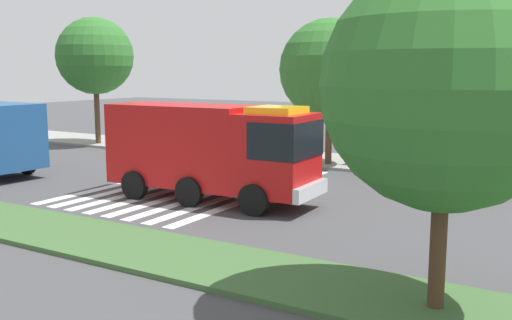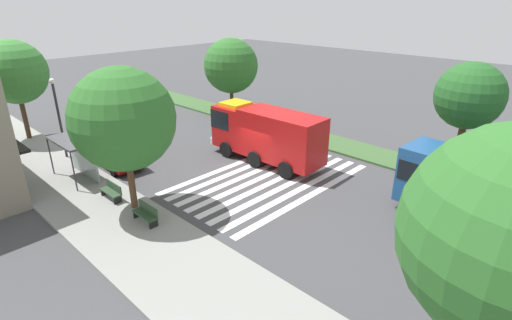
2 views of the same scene
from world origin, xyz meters
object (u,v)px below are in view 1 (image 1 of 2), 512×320
at_px(parked_car_mid, 435,164).
at_px(sidewalk_tree_west, 330,70).
at_px(sidewalk_tree_far_west, 95,56).
at_px(fire_truck, 215,147).
at_px(median_tree_center, 446,86).
at_px(bench_near_shelter, 362,157).
at_px(bus_stop_shelter, 445,136).
at_px(bench_west_of_shelter, 301,152).

height_order(parked_car_mid, sidewalk_tree_west, sidewalk_tree_west).
height_order(sidewalk_tree_far_west, sidewalk_tree_west, sidewalk_tree_far_west).
relative_size(parked_car_mid, sidewalk_tree_far_west, 0.54).
bearing_deg(fire_truck, sidewalk_tree_far_west, 147.45).
bearing_deg(parked_car_mid, sidewalk_tree_far_west, 175.96).
height_order(sidewalk_tree_west, median_tree_center, sidewalk_tree_west).
relative_size(fire_truck, parked_car_mid, 1.91).
bearing_deg(fire_truck, bench_near_shelter, 76.54).
xyz_separation_m(parked_car_mid, median_tree_center, (3.42, -13.48, 3.67)).
bearing_deg(sidewalk_tree_far_west, fire_truck, -30.82).
distance_m(bus_stop_shelter, bench_west_of_shelter, 7.57).
height_order(bus_stop_shelter, sidewalk_tree_far_west, sidewalk_tree_far_west).
bearing_deg(sidewalk_tree_west, fire_truck, -92.11).
distance_m(parked_car_mid, bench_west_of_shelter, 8.11).
xyz_separation_m(bus_stop_shelter, bench_west_of_shelter, (-7.46, 0.02, -1.30)).
distance_m(sidewalk_tree_far_west, sidewalk_tree_west, 16.43).
distance_m(bench_near_shelter, median_tree_center, 18.21).
height_order(bench_near_shelter, median_tree_center, median_tree_center).
distance_m(bench_west_of_shelter, sidewalk_tree_west, 4.69).
height_order(bench_west_of_shelter, median_tree_center, median_tree_center).
xyz_separation_m(sidewalk_tree_far_west, median_tree_center, (25.77, -15.68, -1.17)).
bearing_deg(parked_car_mid, fire_truck, -128.88).
bearing_deg(bench_west_of_shelter, parked_car_mid, -18.34).
bearing_deg(sidewalk_tree_west, bench_near_shelter, 11.63).
relative_size(fire_truck, bench_west_of_shelter, 5.26).
relative_size(parked_car_mid, median_tree_center, 0.64).
xyz_separation_m(sidewalk_tree_west, median_tree_center, (9.36, -15.68, -0.32)).
xyz_separation_m(parked_car_mid, bench_west_of_shelter, (-7.69, 2.55, -0.34)).
xyz_separation_m(bench_west_of_shelter, median_tree_center, (11.11, -16.03, 4.01)).
height_order(parked_car_mid, bench_near_shelter, parked_car_mid).
distance_m(bus_stop_shelter, sidewalk_tree_west, 6.47).
bearing_deg(parked_car_mid, median_tree_center, -74.18).
xyz_separation_m(parked_car_mid, bus_stop_shelter, (-0.23, 2.53, 0.96)).
height_order(bus_stop_shelter, bench_west_of_shelter, bus_stop_shelter).
distance_m(bench_near_shelter, sidewalk_tree_far_west, 18.84).
relative_size(parked_car_mid, bench_west_of_shelter, 2.75).
xyz_separation_m(parked_car_mid, bench_near_shelter, (-4.23, 2.55, -0.34)).
bearing_deg(bus_stop_shelter, median_tree_center, -77.15).
xyz_separation_m(fire_truck, bench_west_of_shelter, (-1.40, 9.93, -1.46)).
distance_m(parked_car_mid, median_tree_center, 14.39).
bearing_deg(bench_near_shelter, bus_stop_shelter, -0.29).
distance_m(bus_stop_shelter, bench_near_shelter, 4.20).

